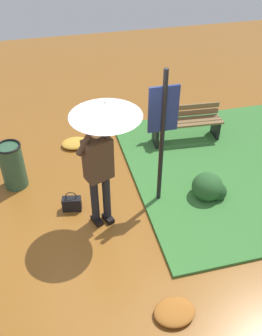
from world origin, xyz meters
The scene contains 10 objects.
ground_plane centered at (0.00, 0.00, 0.00)m, with size 18.00×18.00×0.00m, color brown.
grass_verge centered at (3.05, 0.85, 0.03)m, with size 4.80×4.00×0.05m.
person_with_umbrella centered at (0.01, 0.17, 1.55)m, with size 0.96×0.96×2.04m.
info_sign_post centered at (0.92, 0.39, 1.44)m, with size 0.44×0.07×2.30m.
handbag centered at (-0.49, 0.50, 0.13)m, with size 0.32×0.20×0.37m.
park_bench centered at (1.97, 1.95, 0.40)m, with size 1.40×0.46×0.75m.
trash_bin centered at (-1.36, 1.35, 0.42)m, with size 0.42×0.42×0.83m.
shrub_cluster centered at (1.75, 0.24, 0.22)m, with size 0.56×0.51×0.46m.
leaf_pile_near_person centered at (0.50, -1.64, 0.06)m, with size 0.52×0.41×0.11m.
leaf_pile_by_bench centered at (-0.22, 2.30, 0.06)m, with size 0.54×0.43×0.12m.
Camera 1 is at (-0.61, -3.88, 4.21)m, focal length 39.35 mm.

